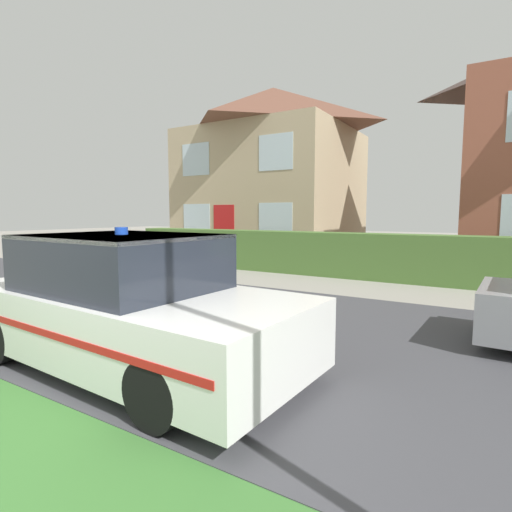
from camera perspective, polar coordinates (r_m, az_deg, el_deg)
road_strip at (r=6.15m, az=0.15°, el=-10.31°), size 28.00×6.01×0.01m
garden_hedge at (r=11.28m, az=13.09°, el=0.13°), size 14.92×0.81×1.22m
police_car at (r=4.80m, az=-17.77°, el=-6.60°), size 4.29×2.00×1.58m
house_left at (r=18.55m, az=2.42°, el=12.21°), size 7.15×6.62×7.34m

